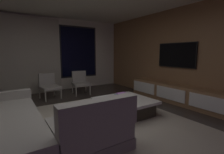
{
  "coord_description": "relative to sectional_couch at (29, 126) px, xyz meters",
  "views": [
    {
      "loc": [
        -1.25,
        -2.77,
        1.41
      ],
      "look_at": [
        1.03,
        0.72,
        0.8
      ],
      "focal_mm": 26.45,
      "sensor_mm": 36.0,
      "label": 1
    }
  ],
  "objects": [
    {
      "name": "media_wall",
      "position": [
        4.07,
        0.05,
        1.06
      ],
      "size": [
        0.12,
        7.8,
        2.7
      ],
      "color": "#8E6642",
      "rests_on": "floor"
    },
    {
      "name": "accent_chair_by_curtain",
      "position": [
        0.87,
        2.61,
        0.14
      ],
      "size": [
        0.62,
        0.64,
        0.78
      ],
      "color": "#B2ADA0",
      "rests_on": "floor"
    },
    {
      "name": "area_rug",
      "position": [
        1.36,
        -0.05,
        -0.28
      ],
      "size": [
        3.2,
        3.8,
        0.01
      ],
      "primitive_type": "cube",
      "color": "#ADA391",
      "rests_on": "floor"
    },
    {
      "name": "accent_chair_near_window",
      "position": [
        1.92,
        2.63,
        0.14
      ],
      "size": [
        0.6,
        0.62,
        0.78
      ],
      "color": "#B2ADA0",
      "rests_on": "floor"
    },
    {
      "name": "coffee_table",
      "position": [
        2.0,
        0.19,
        -0.1
      ],
      "size": [
        1.16,
        1.16,
        0.36
      ],
      "color": "#342F22",
      "rests_on": "floor"
    },
    {
      "name": "media_console",
      "position": [
        3.78,
        0.11,
        -0.04
      ],
      "size": [
        0.46,
        3.1,
        0.52
      ],
      "color": "#8E6642",
      "rests_on": "floor"
    },
    {
      "name": "sectional_couch",
      "position": [
        0.0,
        0.0,
        0.0
      ],
      "size": [
        1.98,
        2.5,
        0.82
      ],
      "color": "gray",
      "rests_on": "floor"
    },
    {
      "name": "back_wall_with_window",
      "position": [
        0.95,
        3.67,
        1.05
      ],
      "size": [
        6.6,
        0.3,
        2.7
      ],
      "color": "silver",
      "rests_on": "floor"
    },
    {
      "name": "mounted_tv",
      "position": [
        3.96,
        0.3,
        1.06
      ],
      "size": [
        0.05,
        1.23,
        0.71
      ],
      "color": "black"
    },
    {
      "name": "floor",
      "position": [
        1.01,
        0.05,
        -0.29
      ],
      "size": [
        9.2,
        9.2,
        0.0
      ],
      "primitive_type": "plane",
      "color": "#332B26"
    },
    {
      "name": "book_stack_on_coffee_table",
      "position": [
        2.02,
        0.34,
        0.13
      ],
      "size": [
        0.29,
        0.2,
        0.11
      ],
      "color": "tan",
      "rests_on": "coffee_table"
    }
  ]
}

